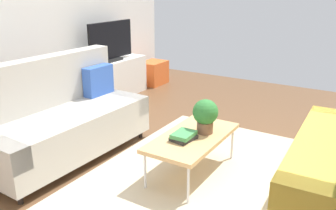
{
  "coord_description": "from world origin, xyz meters",
  "views": [
    {
      "loc": [
        -3.0,
        -1.44,
        1.85
      ],
      "look_at": [
        0.0,
        0.43,
        0.65
      ],
      "focal_mm": 38.2,
      "sensor_mm": 36.0,
      "label": 1
    }
  ],
  "objects_px": {
    "table_book_0": "(184,138)",
    "vase_0": "(83,61)",
    "tv_console": "(112,79)",
    "bottle_0": "(96,58)",
    "storage_trunk": "(153,73)",
    "coffee_table": "(192,138)",
    "couch_beige": "(63,118)",
    "potted_plant": "(205,114)",
    "tv": "(111,42)"
  },
  "relations": [
    {
      "from": "table_book_0",
      "to": "vase_0",
      "type": "xyz_separation_m",
      "value": [
        1.13,
        2.4,
        0.3
      ]
    },
    {
      "from": "tv_console",
      "to": "bottle_0",
      "type": "height_order",
      "value": "bottle_0"
    },
    {
      "from": "storage_trunk",
      "to": "coffee_table",
      "type": "bearing_deg",
      "value": -139.51
    },
    {
      "from": "storage_trunk",
      "to": "vase_0",
      "type": "bearing_deg",
      "value": 174.9
    },
    {
      "from": "couch_beige",
      "to": "potted_plant",
      "type": "bearing_deg",
      "value": 110.83
    },
    {
      "from": "coffee_table",
      "to": "tv_console",
      "type": "bearing_deg",
      "value": 56.56
    },
    {
      "from": "storage_trunk",
      "to": "potted_plant",
      "type": "height_order",
      "value": "potted_plant"
    },
    {
      "from": "potted_plant",
      "to": "tv_console",
      "type": "bearing_deg",
      "value": 59.58
    },
    {
      "from": "tv_console",
      "to": "storage_trunk",
      "type": "distance_m",
      "value": 1.11
    },
    {
      "from": "coffee_table",
      "to": "tv",
      "type": "relative_size",
      "value": 1.1
    },
    {
      "from": "couch_beige",
      "to": "coffee_table",
      "type": "xyz_separation_m",
      "value": [
        0.38,
        -1.42,
        -0.05
      ]
    },
    {
      "from": "tv",
      "to": "vase_0",
      "type": "xyz_separation_m",
      "value": [
        -0.58,
        0.07,
        -0.21
      ]
    },
    {
      "from": "storage_trunk",
      "to": "vase_0",
      "type": "relative_size",
      "value": 2.63
    },
    {
      "from": "table_book_0",
      "to": "bottle_0",
      "type": "bearing_deg",
      "value": 60.63
    },
    {
      "from": "coffee_table",
      "to": "vase_0",
      "type": "xyz_separation_m",
      "value": [
        0.99,
        2.43,
        0.35
      ]
    },
    {
      "from": "potted_plant",
      "to": "couch_beige",
      "type": "bearing_deg",
      "value": 109.21
    },
    {
      "from": "tv",
      "to": "storage_trunk",
      "type": "height_order",
      "value": "tv"
    },
    {
      "from": "couch_beige",
      "to": "storage_trunk",
      "type": "relative_size",
      "value": 3.7
    },
    {
      "from": "storage_trunk",
      "to": "tv",
      "type": "bearing_deg",
      "value": 175.84
    },
    {
      "from": "vase_0",
      "to": "couch_beige",
      "type": "bearing_deg",
      "value": -143.69
    },
    {
      "from": "storage_trunk",
      "to": "couch_beige",
      "type": "bearing_deg",
      "value": -164.25
    },
    {
      "from": "table_book_0",
      "to": "coffee_table",
      "type": "bearing_deg",
      "value": -11.88
    },
    {
      "from": "tv_console",
      "to": "storage_trunk",
      "type": "relative_size",
      "value": 2.69
    },
    {
      "from": "tv_console",
      "to": "potted_plant",
      "type": "distance_m",
      "value": 2.86
    },
    {
      "from": "storage_trunk",
      "to": "potted_plant",
      "type": "distance_m",
      "value": 3.48
    },
    {
      "from": "couch_beige",
      "to": "vase_0",
      "type": "xyz_separation_m",
      "value": [
        1.38,
        1.01,
        0.3
      ]
    },
    {
      "from": "coffee_table",
      "to": "table_book_0",
      "type": "bearing_deg",
      "value": 168.12
    },
    {
      "from": "tv_console",
      "to": "bottle_0",
      "type": "bearing_deg",
      "value": -174.34
    },
    {
      "from": "coffee_table",
      "to": "potted_plant",
      "type": "xyz_separation_m",
      "value": [
        0.13,
        -0.07,
        0.22
      ]
    },
    {
      "from": "table_book_0",
      "to": "potted_plant",
      "type": "bearing_deg",
      "value": -19.83
    },
    {
      "from": "coffee_table",
      "to": "tv_console",
      "type": "relative_size",
      "value": 0.79
    },
    {
      "from": "couch_beige",
      "to": "bottle_0",
      "type": "bearing_deg",
      "value": -147.7
    },
    {
      "from": "couch_beige",
      "to": "table_book_0",
      "type": "bearing_deg",
      "value": 101.88
    },
    {
      "from": "bottle_0",
      "to": "table_book_0",
      "type": "bearing_deg",
      "value": -119.37
    },
    {
      "from": "potted_plant",
      "to": "table_book_0",
      "type": "xyz_separation_m",
      "value": [
        -0.27,
        0.1,
        -0.18
      ]
    },
    {
      "from": "tv",
      "to": "table_book_0",
      "type": "height_order",
      "value": "tv"
    },
    {
      "from": "couch_beige",
      "to": "tv",
      "type": "xyz_separation_m",
      "value": [
        1.96,
        0.94,
        0.51
      ]
    },
    {
      "from": "tv",
      "to": "vase_0",
      "type": "height_order",
      "value": "tv"
    },
    {
      "from": "coffee_table",
      "to": "bottle_0",
      "type": "xyz_separation_m",
      "value": [
        1.17,
        2.34,
        0.37
      ]
    },
    {
      "from": "tv_console",
      "to": "bottle_0",
      "type": "relative_size",
      "value": 5.86
    },
    {
      "from": "coffee_table",
      "to": "bottle_0",
      "type": "distance_m",
      "value": 2.64
    },
    {
      "from": "coffee_table",
      "to": "bottle_0",
      "type": "relative_size",
      "value": 4.61
    },
    {
      "from": "vase_0",
      "to": "bottle_0",
      "type": "height_order",
      "value": "bottle_0"
    },
    {
      "from": "potted_plant",
      "to": "table_book_0",
      "type": "distance_m",
      "value": 0.33
    },
    {
      "from": "coffee_table",
      "to": "couch_beige",
      "type": "bearing_deg",
      "value": 105.16
    },
    {
      "from": "couch_beige",
      "to": "tv_console",
      "type": "height_order",
      "value": "couch_beige"
    },
    {
      "from": "couch_beige",
      "to": "storage_trunk",
      "type": "bearing_deg",
      "value": -162.64
    },
    {
      "from": "tv",
      "to": "bottle_0",
      "type": "relative_size",
      "value": 4.19
    },
    {
      "from": "storage_trunk",
      "to": "table_book_0",
      "type": "relative_size",
      "value": 2.17
    },
    {
      "from": "vase_0",
      "to": "coffee_table",
      "type": "bearing_deg",
      "value": -112.21
    }
  ]
}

